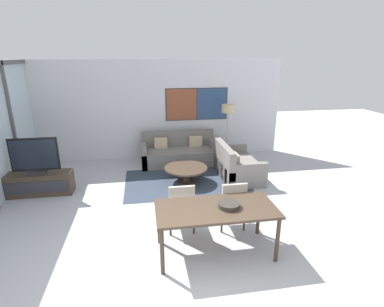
{
  "coord_description": "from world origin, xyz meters",
  "views": [
    {
      "loc": [
        -0.3,
        -3.07,
        2.9
      ],
      "look_at": [
        0.67,
        2.78,
        0.95
      ],
      "focal_mm": 28.0,
      "sensor_mm": 36.0,
      "label": 1
    }
  ],
  "objects_px": {
    "fruit_bowl": "(229,205)",
    "floor_lamp": "(228,113)",
    "tv_console": "(39,184)",
    "dining_table": "(216,212)",
    "television": "(35,156)",
    "dining_chair_centre": "(232,202)",
    "sofa_side": "(235,166)",
    "coffee_table": "(186,171)",
    "dining_chair_left": "(181,204)",
    "sofa_main": "(179,153)"
  },
  "relations": [
    {
      "from": "fruit_bowl",
      "to": "floor_lamp",
      "type": "distance_m",
      "value": 4.37
    },
    {
      "from": "tv_console",
      "to": "fruit_bowl",
      "type": "height_order",
      "value": "fruit_bowl"
    },
    {
      "from": "dining_table",
      "to": "floor_lamp",
      "type": "distance_m",
      "value": 4.43
    },
    {
      "from": "tv_console",
      "to": "television",
      "type": "distance_m",
      "value": 0.63
    },
    {
      "from": "dining_table",
      "to": "dining_chair_centre",
      "type": "height_order",
      "value": "dining_chair_centre"
    },
    {
      "from": "tv_console",
      "to": "sofa_side",
      "type": "relative_size",
      "value": 0.87
    },
    {
      "from": "television",
      "to": "sofa_side",
      "type": "height_order",
      "value": "television"
    },
    {
      "from": "coffee_table",
      "to": "dining_table",
      "type": "bearing_deg",
      "value": -88.87
    },
    {
      "from": "sofa_side",
      "to": "fruit_bowl",
      "type": "height_order",
      "value": "sofa_side"
    },
    {
      "from": "sofa_side",
      "to": "dining_chair_left",
      "type": "height_order",
      "value": "dining_chair_left"
    },
    {
      "from": "sofa_side",
      "to": "coffee_table",
      "type": "height_order",
      "value": "sofa_side"
    },
    {
      "from": "coffee_table",
      "to": "television",
      "type": "bearing_deg",
      "value": -177.68
    },
    {
      "from": "dining_table",
      "to": "floor_lamp",
      "type": "height_order",
      "value": "floor_lamp"
    },
    {
      "from": "tv_console",
      "to": "sofa_side",
      "type": "distance_m",
      "value": 4.5
    },
    {
      "from": "dining_table",
      "to": "tv_console",
      "type": "bearing_deg",
      "value": 141.7
    },
    {
      "from": "television",
      "to": "sofa_side",
      "type": "xyz_separation_m",
      "value": [
        4.49,
        0.26,
        -0.6
      ]
    },
    {
      "from": "sofa_side",
      "to": "coffee_table",
      "type": "bearing_deg",
      "value": 95.98
    },
    {
      "from": "dining_table",
      "to": "floor_lamp",
      "type": "xyz_separation_m",
      "value": [
        1.35,
        4.16,
        0.69
      ]
    },
    {
      "from": "sofa_main",
      "to": "floor_lamp",
      "type": "height_order",
      "value": "floor_lamp"
    },
    {
      "from": "coffee_table",
      "to": "dining_chair_centre",
      "type": "distance_m",
      "value": 2.19
    },
    {
      "from": "dining_chair_centre",
      "to": "fruit_bowl",
      "type": "distance_m",
      "value": 0.74
    },
    {
      "from": "sofa_main",
      "to": "fruit_bowl",
      "type": "height_order",
      "value": "sofa_main"
    },
    {
      "from": "sofa_side",
      "to": "dining_chair_centre",
      "type": "bearing_deg",
      "value": 161.55
    },
    {
      "from": "tv_console",
      "to": "dining_table",
      "type": "height_order",
      "value": "dining_table"
    },
    {
      "from": "sofa_main",
      "to": "floor_lamp",
      "type": "bearing_deg",
      "value": 1.76
    },
    {
      "from": "dining_table",
      "to": "floor_lamp",
      "type": "bearing_deg",
      "value": 72.08
    },
    {
      "from": "television",
      "to": "floor_lamp",
      "type": "xyz_separation_m",
      "value": [
        4.65,
        1.55,
        0.51
      ]
    },
    {
      "from": "tv_console",
      "to": "dining_chair_left",
      "type": "bearing_deg",
      "value": -34.06
    },
    {
      "from": "sofa_main",
      "to": "coffee_table",
      "type": "xyz_separation_m",
      "value": [
        0.0,
        -1.38,
        0.0
      ]
    },
    {
      "from": "dining_table",
      "to": "fruit_bowl",
      "type": "height_order",
      "value": "fruit_bowl"
    },
    {
      "from": "tv_console",
      "to": "dining_chair_left",
      "type": "height_order",
      "value": "dining_chair_left"
    },
    {
      "from": "fruit_bowl",
      "to": "dining_chair_left",
      "type": "bearing_deg",
      "value": 132.44
    },
    {
      "from": "sofa_main",
      "to": "floor_lamp",
      "type": "distance_m",
      "value": 1.78
    },
    {
      "from": "floor_lamp",
      "to": "sofa_side",
      "type": "bearing_deg",
      "value": -96.96
    },
    {
      "from": "fruit_bowl",
      "to": "floor_lamp",
      "type": "relative_size",
      "value": 0.2
    },
    {
      "from": "coffee_table",
      "to": "fruit_bowl",
      "type": "xyz_separation_m",
      "value": [
        0.24,
        -2.75,
        0.52
      ]
    },
    {
      "from": "dining_chair_centre",
      "to": "sofa_main",
      "type": "bearing_deg",
      "value": 97.97
    },
    {
      "from": "tv_console",
      "to": "floor_lamp",
      "type": "bearing_deg",
      "value": 18.47
    },
    {
      "from": "television",
      "to": "dining_table",
      "type": "relative_size",
      "value": 0.55
    },
    {
      "from": "dining_table",
      "to": "dining_chair_left",
      "type": "relative_size",
      "value": 2.0
    },
    {
      "from": "fruit_bowl",
      "to": "dining_table",
      "type": "bearing_deg",
      "value": 175.58
    },
    {
      "from": "sofa_side",
      "to": "fruit_bowl",
      "type": "xyz_separation_m",
      "value": [
        -1.0,
        -2.88,
        0.53
      ]
    },
    {
      "from": "tv_console",
      "to": "dining_chair_left",
      "type": "relative_size",
      "value": 1.55
    },
    {
      "from": "sofa_side",
      "to": "dining_chair_centre",
      "type": "xyz_separation_m",
      "value": [
        -0.75,
        -2.25,
        0.22
      ]
    },
    {
      "from": "sofa_side",
      "to": "television",
      "type": "bearing_deg",
      "value": 93.33
    },
    {
      "from": "television",
      "to": "floor_lamp",
      "type": "distance_m",
      "value": 4.93
    },
    {
      "from": "tv_console",
      "to": "sofa_main",
      "type": "bearing_deg",
      "value": 24.92
    },
    {
      "from": "floor_lamp",
      "to": "coffee_table",
      "type": "bearing_deg",
      "value": -134.58
    },
    {
      "from": "sofa_side",
      "to": "sofa_main",
      "type": "bearing_deg",
      "value": 44.89
    },
    {
      "from": "sofa_main",
      "to": "dining_table",
      "type": "xyz_separation_m",
      "value": [
        0.05,
        -4.12,
        0.41
      ]
    }
  ]
}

